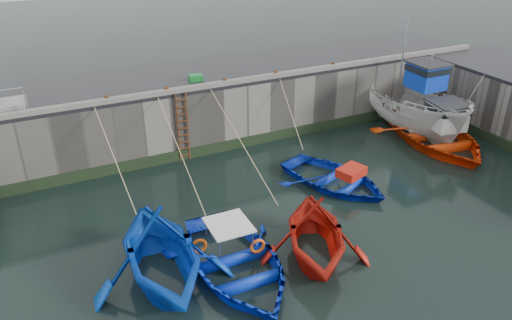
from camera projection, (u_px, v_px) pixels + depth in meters
name	position (u px, v px, depth m)	size (l,w,h in m)	color
ground	(350.00, 276.00, 15.55)	(120.00, 120.00, 0.00)	black
quay_back	(204.00, 104.00, 24.87)	(30.00, 5.00, 3.00)	slate
road_back	(203.00, 73.00, 24.15)	(30.00, 5.00, 0.16)	black
kerb_back	(221.00, 83.00, 22.19)	(30.00, 0.30, 0.20)	slate
algae_back	(225.00, 146.00, 23.40)	(30.00, 0.08, 0.50)	black
ladder	(183.00, 128.00, 21.97)	(0.51, 0.08, 3.20)	#3F1E0F
boat_near_white	(163.00, 279.00, 15.41)	(4.53, 5.25, 2.77)	blue
boat_near_white_rope	(125.00, 202.00, 19.44)	(0.04, 5.70, 3.10)	tan
boat_near_blue	(236.00, 271.00, 15.78)	(3.99, 5.59, 1.16)	#0D33D0
boat_near_blue_rope	(182.00, 193.00, 20.05)	(0.04, 6.26, 3.10)	tan
boat_near_blacktrim	(314.00, 255.00, 16.49)	(3.88, 4.50, 2.37)	red
boat_near_blacktrim_rope	(243.00, 181.00, 20.93)	(0.04, 6.63, 3.10)	tan
boat_near_navy	(333.00, 184.00, 20.71)	(3.46, 4.84, 1.00)	#0C2CBE
boat_near_navy_rope	(289.00, 149.00, 23.68)	(0.04, 3.56, 3.10)	tan
boat_far_white	(413.00, 109.00, 25.17)	(2.82, 7.28, 5.80)	silver
boat_far_orange	(435.00, 135.00, 24.11)	(5.89, 7.43, 4.38)	#FF420D
fish_crate	(196.00, 78.00, 22.81)	(0.61, 0.44, 0.28)	#167A2C
railing	(5.00, 104.00, 19.58)	(1.60, 1.05, 1.00)	#A5A8AD
bollard_a	(107.00, 99.00, 20.29)	(0.18, 0.18, 0.28)	#3F1E0F
bollard_b	(166.00, 90.00, 21.27)	(0.18, 0.18, 0.28)	#3F1E0F
bollard_c	(225.00, 81.00, 22.33)	(0.18, 0.18, 0.28)	#3F1E0F
bollard_d	(276.00, 74.00, 23.35)	(0.18, 0.18, 0.28)	#3F1E0F
bollard_e	(333.00, 65.00, 24.61)	(0.18, 0.18, 0.28)	#3F1E0F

